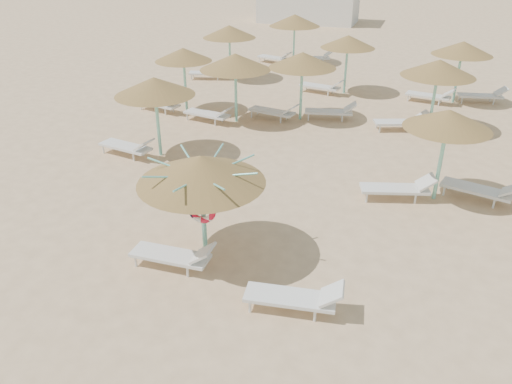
% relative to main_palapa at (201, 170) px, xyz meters
% --- Properties ---
extents(ground, '(120.00, 120.00, 0.00)m').
position_rel_main_palapa_xyz_m(ground, '(0.36, -0.33, -2.20)').
color(ground, '#DAB485').
rests_on(ground, ground).
extents(main_palapa, '(2.83, 2.83, 2.54)m').
position_rel_main_palapa_xyz_m(main_palapa, '(0.00, 0.00, 0.00)').
color(main_palapa, '#7EDBC6').
rests_on(main_palapa, ground).
extents(lounger_main_a, '(1.95, 0.62, 0.70)m').
position_rel_main_palapa_xyz_m(lounger_main_a, '(-0.42, -0.69, -1.86)').
color(lounger_main_a, silver).
rests_on(lounger_main_a, ground).
extents(lounger_main_b, '(2.01, 0.81, 0.71)m').
position_rel_main_palapa_xyz_m(lounger_main_b, '(2.52, -1.24, -1.86)').
color(lounger_main_b, silver).
rests_on(lounger_main_b, ground).
extents(palapa_field, '(18.79, 17.99, 2.72)m').
position_rel_main_palapa_xyz_m(palapa_field, '(1.36, 10.85, 0.10)').
color(palapa_field, '#7EDBC6').
rests_on(palapa_field, ground).
extents(service_hut, '(8.40, 4.40, 3.25)m').
position_rel_main_palapa_xyz_m(service_hut, '(-5.64, 34.67, -0.56)').
color(service_hut, silver).
rests_on(service_hut, ground).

